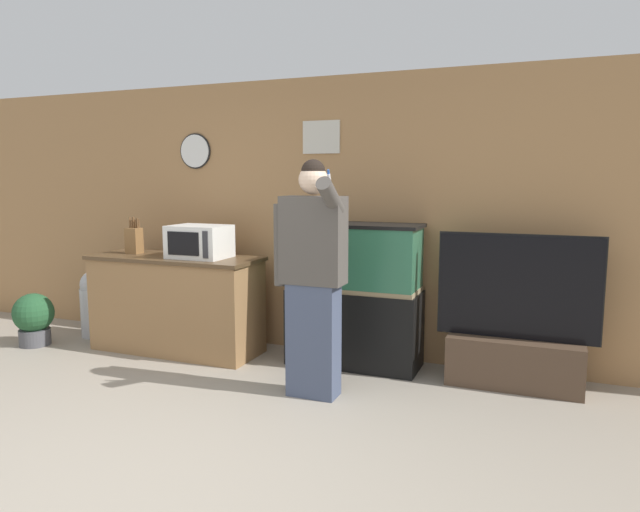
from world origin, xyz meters
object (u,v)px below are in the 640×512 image
at_px(microwave, 199,242).
at_px(trash_bin, 96,302).
at_px(tv_on_stand, 515,343).
at_px(potted_plant, 34,318).
at_px(person_standing, 312,275).
at_px(knife_block, 134,240).
at_px(aquarium_on_stand, 354,295).
at_px(counter_island, 176,304).

xyz_separation_m(microwave, trash_bin, (-1.39, 0.11, -0.72)).
bearing_deg(microwave, tv_on_stand, 4.06).
bearing_deg(trash_bin, potted_plant, -123.44).
relative_size(person_standing, trash_bin, 2.55).
distance_m(microwave, person_standing, 1.51).
xyz_separation_m(knife_block, aquarium_on_stand, (2.23, 0.21, -0.43)).
relative_size(aquarium_on_stand, tv_on_stand, 1.02).
relative_size(counter_island, person_standing, 0.93).
distance_m(counter_island, trash_bin, 1.13).
bearing_deg(potted_plant, tv_on_stand, 7.43).
relative_size(aquarium_on_stand, potted_plant, 2.42).
relative_size(microwave, tv_on_stand, 0.43).
xyz_separation_m(counter_island, knife_block, (-0.50, 0.03, 0.60)).
relative_size(knife_block, tv_on_stand, 0.29).
xyz_separation_m(counter_island, potted_plant, (-1.45, -0.38, -0.18)).
height_order(aquarium_on_stand, trash_bin, aquarium_on_stand).
relative_size(aquarium_on_stand, person_standing, 0.71).
bearing_deg(knife_block, potted_plant, -156.57).
bearing_deg(potted_plant, knife_block, 23.43).
bearing_deg(microwave, trash_bin, 175.45).
height_order(microwave, aquarium_on_stand, aquarium_on_stand).
relative_size(tv_on_stand, trash_bin, 1.78).
relative_size(microwave, aquarium_on_stand, 0.42).
height_order(person_standing, potted_plant, person_standing).
bearing_deg(aquarium_on_stand, potted_plant, -169.01).
distance_m(tv_on_stand, potted_plant, 4.59).
bearing_deg(tv_on_stand, knife_block, -177.11).
bearing_deg(potted_plant, microwave, 12.83).
height_order(microwave, potted_plant, microwave).
relative_size(tv_on_stand, person_standing, 0.70).
relative_size(counter_island, trash_bin, 2.37).
distance_m(microwave, trash_bin, 1.57).
bearing_deg(counter_island, microwave, 1.58).
bearing_deg(knife_block, tv_on_stand, 2.89).
relative_size(person_standing, potted_plant, 3.43).
bearing_deg(person_standing, trash_bin, 165.90).
relative_size(aquarium_on_stand, trash_bin, 1.80).
xyz_separation_m(aquarium_on_stand, trash_bin, (-2.85, -0.11, -0.28)).
bearing_deg(aquarium_on_stand, tv_on_stand, -1.04).
bearing_deg(trash_bin, person_standing, -14.10).
relative_size(counter_island, microwave, 3.14).
bearing_deg(microwave, counter_island, -178.42).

